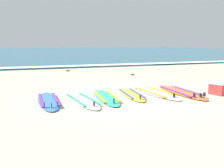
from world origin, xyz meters
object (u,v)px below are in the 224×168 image
surfboard_4 (155,92)px  cooler_box (218,88)px  surfboard_2 (106,97)px  surfboard_0 (48,101)px  surfboard_5 (181,92)px  surfboard_1 (82,100)px  surfboard_3 (131,94)px

surfboard_4 → cooler_box: (1.73, -0.72, 0.16)m
surfboard_4 → surfboard_2: bearing=-175.3°
surfboard_0 → surfboard_5: 3.96m
surfboard_1 → cooler_box: (4.03, -0.44, 0.16)m
surfboard_4 → cooler_box: bearing=-22.6°
surfboard_2 → cooler_box: 3.38m
surfboard_3 → surfboard_1: bearing=-170.3°
surfboard_0 → surfboard_2: same height
surfboard_0 → cooler_box: cooler_box is taller
surfboard_2 → cooler_box: (3.33, -0.59, 0.16)m
surfboard_1 → surfboard_2: bearing=11.8°
surfboard_4 → surfboard_5: 0.83m
surfboard_0 → surfboard_4: 3.15m
cooler_box → surfboard_2: bearing=170.0°
surfboard_1 → surfboard_2: size_ratio=1.00×
surfboard_3 → cooler_box: (2.51, -0.70, 0.16)m
surfboard_0 → surfboard_4: size_ratio=0.92×
surfboard_0 → surfboard_5: (3.96, -0.12, -0.00)m
surfboard_0 → surfboard_1: bearing=-15.6°
surfboard_1 → surfboard_5: (3.12, 0.11, 0.00)m
surfboard_1 → surfboard_3: bearing=9.7°
surfboard_0 → surfboard_3: (2.36, 0.02, -0.00)m
surfboard_2 → surfboard_3: size_ratio=1.10×
surfboard_4 → cooler_box: size_ratio=4.46×
surfboard_1 → cooler_box: size_ratio=4.11×
surfboard_5 → surfboard_4: bearing=168.5°
surfboard_3 → cooler_box: 2.61m
surfboard_5 → cooler_box: 1.08m
surfboard_1 → surfboard_5: size_ratio=0.90×
surfboard_1 → surfboard_3: 1.54m
surfboard_0 → surfboard_4: bearing=0.8°
surfboard_4 → cooler_box: cooler_box is taller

